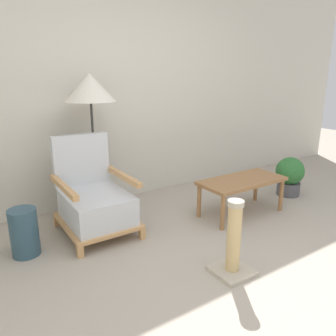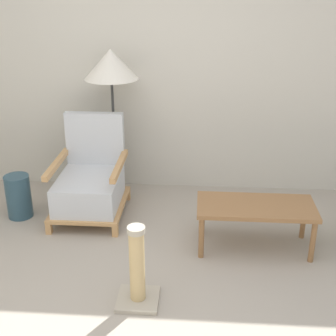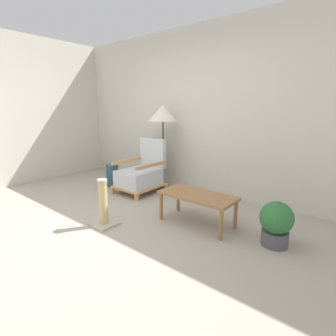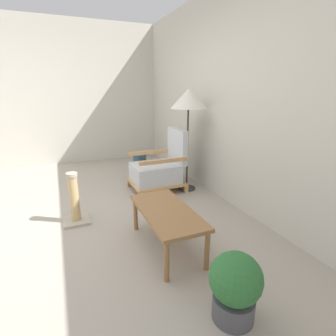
# 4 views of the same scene
# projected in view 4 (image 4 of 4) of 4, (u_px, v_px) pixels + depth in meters

# --- Properties ---
(ground_plane) EXTENTS (14.00, 14.00, 0.00)m
(ground_plane) POSITION_uv_depth(u_px,v_px,m) (55.00, 229.00, 2.84)
(ground_plane) COLOR #A89E8E
(wall_back) EXTENTS (8.00, 0.06, 2.70)m
(wall_back) POSITION_uv_depth(u_px,v_px,m) (231.00, 98.00, 3.26)
(wall_back) COLOR beige
(wall_back) RESTS_ON ground_plane
(wall_left) EXTENTS (0.06, 8.00, 2.70)m
(wall_left) POSITION_uv_depth(u_px,v_px,m) (73.00, 94.00, 5.07)
(wall_left) COLOR beige
(wall_left) RESTS_ON ground_plane
(armchair) EXTENTS (0.63, 0.76, 0.89)m
(armchair) POSITION_uv_depth(u_px,v_px,m) (159.00, 169.00, 3.89)
(armchair) COLOR tan
(armchair) RESTS_ON ground_plane
(floor_lamp) EXTENTS (0.50, 0.50, 1.46)m
(floor_lamp) POSITION_uv_depth(u_px,v_px,m) (188.00, 101.00, 3.60)
(floor_lamp) COLOR #2D2D2D
(floor_lamp) RESTS_ON ground_plane
(coffee_table) EXTENTS (0.94, 0.44, 0.39)m
(coffee_table) POSITION_uv_depth(u_px,v_px,m) (167.00, 215.00, 2.42)
(coffee_table) COLOR olive
(coffee_table) RESTS_ON ground_plane
(vase) EXTENTS (0.23, 0.23, 0.40)m
(vase) POSITION_uv_depth(u_px,v_px,m) (140.00, 166.00, 4.45)
(vase) COLOR #2D4C5B
(vase) RESTS_ON ground_plane
(potted_plant) EXTENTS (0.34, 0.34, 0.48)m
(potted_plant) POSITION_uv_depth(u_px,v_px,m) (235.00, 286.00, 1.67)
(potted_plant) COLOR #4C4C51
(potted_plant) RESTS_ON ground_plane
(scratching_post) EXTENTS (0.28, 0.28, 0.59)m
(scratching_post) POSITION_uv_depth(u_px,v_px,m) (75.00, 203.00, 2.92)
(scratching_post) COLOR #B2A893
(scratching_post) RESTS_ON ground_plane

